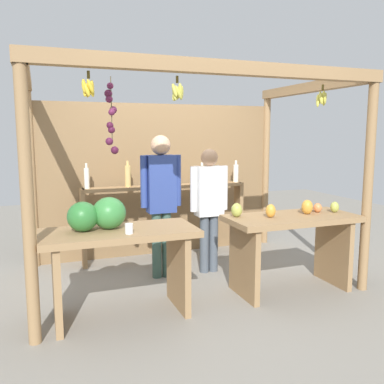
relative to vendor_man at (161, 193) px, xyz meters
The scene contains 7 objects.
ground_plane 1.04m from the vendor_man, 18.89° to the right, with size 12.00×12.00×0.00m, color gray.
market_stall 0.59m from the vendor_man, 56.70° to the left, with size 3.45×2.20×2.31m.
fruit_counter_left 1.15m from the vendor_man, 129.35° to the right, with size 1.40×0.64×1.11m.
fruit_counter_right 1.52m from the vendor_man, 36.25° to the right, with size 1.40×0.64×0.97m.
bottle_shelf_unit 0.77m from the vendor_man, 68.70° to the left, with size 2.22×0.22×1.34m.
vendor_man is the anchor object (origin of this frame).
vendor_woman 0.60m from the vendor_man, ahead, with size 0.48×0.20×1.50m.
Camera 1 is at (-1.57, -4.41, 1.68)m, focal length 38.45 mm.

